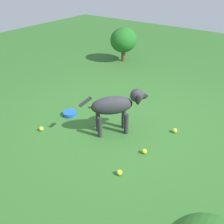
{
  "coord_description": "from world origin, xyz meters",
  "views": [
    {
      "loc": [
        -2.59,
        -1.58,
        2.13
      ],
      "look_at": [
        -0.18,
        0.17,
        0.34
      ],
      "focal_mm": 39.69,
      "sensor_mm": 36.0,
      "label": 1
    }
  ],
  "objects_px": {
    "tennis_ball_4": "(119,172)",
    "water_bowl": "(70,113)",
    "tennis_ball_1": "(92,106)",
    "tennis_ball_2": "(175,131)",
    "tennis_ball_3": "(41,129)",
    "tennis_ball_0": "(144,151)",
    "dog": "(116,106)"
  },
  "relations": [
    {
      "from": "tennis_ball_4",
      "to": "water_bowl",
      "type": "bearing_deg",
      "value": 66.18
    },
    {
      "from": "tennis_ball_1",
      "to": "tennis_ball_2",
      "type": "xyz_separation_m",
      "value": [
        0.16,
        -1.44,
        0.0
      ]
    },
    {
      "from": "tennis_ball_3",
      "to": "tennis_ball_1",
      "type": "bearing_deg",
      "value": -10.61
    },
    {
      "from": "tennis_ball_3",
      "to": "water_bowl",
      "type": "height_order",
      "value": "tennis_ball_3"
    },
    {
      "from": "tennis_ball_0",
      "to": "tennis_ball_3",
      "type": "distance_m",
      "value": 1.56
    },
    {
      "from": "dog",
      "to": "tennis_ball_4",
      "type": "distance_m",
      "value": 0.96
    },
    {
      "from": "water_bowl",
      "to": "tennis_ball_4",
      "type": "bearing_deg",
      "value": -113.82
    },
    {
      "from": "dog",
      "to": "tennis_ball_3",
      "type": "bearing_deg",
      "value": 166.91
    },
    {
      "from": "dog",
      "to": "water_bowl",
      "type": "relative_size",
      "value": 3.47
    },
    {
      "from": "tennis_ball_0",
      "to": "tennis_ball_1",
      "type": "relative_size",
      "value": 1.0
    },
    {
      "from": "dog",
      "to": "tennis_ball_2",
      "type": "height_order",
      "value": "dog"
    },
    {
      "from": "tennis_ball_0",
      "to": "tennis_ball_2",
      "type": "height_order",
      "value": "same"
    },
    {
      "from": "tennis_ball_0",
      "to": "tennis_ball_3",
      "type": "relative_size",
      "value": 1.0
    },
    {
      "from": "dog",
      "to": "tennis_ball_2",
      "type": "relative_size",
      "value": 11.56
    },
    {
      "from": "dog",
      "to": "tennis_ball_0",
      "type": "distance_m",
      "value": 0.73
    },
    {
      "from": "tennis_ball_3",
      "to": "tennis_ball_2",
      "type": "bearing_deg",
      "value": -55.42
    },
    {
      "from": "dog",
      "to": "tennis_ball_3",
      "type": "height_order",
      "value": "dog"
    },
    {
      "from": "tennis_ball_2",
      "to": "tennis_ball_4",
      "type": "distance_m",
      "value": 1.19
    },
    {
      "from": "tennis_ball_0",
      "to": "tennis_ball_3",
      "type": "bearing_deg",
      "value": 106.75
    },
    {
      "from": "tennis_ball_0",
      "to": "tennis_ball_3",
      "type": "xyz_separation_m",
      "value": [
        -0.45,
        1.49,
        0.0
      ]
    },
    {
      "from": "tennis_ball_2",
      "to": "tennis_ball_3",
      "type": "distance_m",
      "value": 1.97
    },
    {
      "from": "tennis_ball_1",
      "to": "water_bowl",
      "type": "height_order",
      "value": "tennis_ball_1"
    },
    {
      "from": "dog",
      "to": "tennis_ball_4",
      "type": "height_order",
      "value": "dog"
    },
    {
      "from": "tennis_ball_1",
      "to": "tennis_ball_2",
      "type": "relative_size",
      "value": 1.0
    },
    {
      "from": "dog",
      "to": "water_bowl",
      "type": "height_order",
      "value": "dog"
    },
    {
      "from": "tennis_ball_4",
      "to": "tennis_ball_0",
      "type": "bearing_deg",
      "value": -5.29
    },
    {
      "from": "tennis_ball_2",
      "to": "tennis_ball_1",
      "type": "bearing_deg",
      "value": 96.36
    },
    {
      "from": "tennis_ball_1",
      "to": "tennis_ball_2",
      "type": "bearing_deg",
      "value": -83.64
    },
    {
      "from": "tennis_ball_2",
      "to": "tennis_ball_3",
      "type": "xyz_separation_m",
      "value": [
        -1.12,
        1.62,
        0.0
      ]
    },
    {
      "from": "tennis_ball_3",
      "to": "water_bowl",
      "type": "distance_m",
      "value": 0.57
    },
    {
      "from": "tennis_ball_1",
      "to": "tennis_ball_2",
      "type": "height_order",
      "value": "same"
    },
    {
      "from": "tennis_ball_0",
      "to": "tennis_ball_2",
      "type": "xyz_separation_m",
      "value": [
        0.67,
        -0.13,
        0.0
      ]
    }
  ]
}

